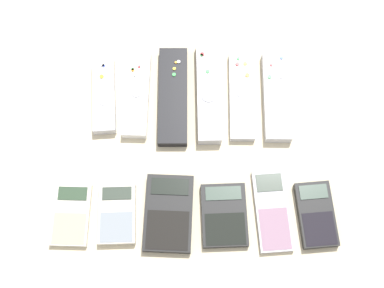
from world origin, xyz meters
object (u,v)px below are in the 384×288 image
at_px(calculator_1, 117,214).
at_px(calculator_5, 316,215).
at_px(remote_0, 104,96).
at_px(remote_2, 173,96).
at_px(calculator_0, 71,215).
at_px(calculator_2, 169,213).
at_px(remote_5, 276,96).
at_px(remote_3, 208,92).
at_px(calculator_4, 272,210).
at_px(calculator_3, 224,215).
at_px(remote_1, 137,94).
at_px(remote_4, 241,96).

relative_size(calculator_1, calculator_5, 0.89).
distance_m(remote_0, remote_2, 0.14).
bearing_deg(calculator_0, calculator_1, 2.10).
bearing_deg(calculator_2, calculator_1, -176.50).
bearing_deg(remote_0, remote_5, -4.08).
height_order(remote_3, remote_5, remote_3).
relative_size(calculator_2, calculator_4, 0.94).
xyz_separation_m(remote_0, calculator_0, (-0.05, -0.24, -0.00)).
distance_m(remote_3, calculator_3, 0.25).
bearing_deg(calculator_1, calculator_4, -0.16).
relative_size(calculator_0, calculator_1, 1.06).
height_order(remote_1, remote_4, remote_1).
distance_m(remote_2, remote_5, 0.21).
height_order(remote_4, calculator_5, same).
relative_size(remote_0, calculator_5, 1.24).
height_order(remote_1, remote_3, remote_3).
distance_m(remote_1, calculator_0, 0.28).
bearing_deg(calculator_1, remote_2, 65.53).
xyz_separation_m(remote_3, remote_4, (0.07, -0.01, -0.00)).
height_order(remote_4, calculator_2, same).
distance_m(calculator_1, calculator_3, 0.20).
relative_size(remote_2, calculator_2, 1.40).
bearing_deg(calculator_2, remote_0, 121.64).
bearing_deg(calculator_2, calculator_0, -176.75).
xyz_separation_m(remote_4, calculator_1, (-0.25, -0.24, 0.00)).
height_order(remote_5, calculator_1, remote_5).
height_order(remote_0, calculator_1, remote_0).
xyz_separation_m(remote_5, calculator_0, (-0.40, -0.24, -0.00)).
relative_size(calculator_2, calculator_3, 1.24).
relative_size(calculator_1, calculator_2, 0.75).
distance_m(remote_1, calculator_4, 0.36).
height_order(remote_1, calculator_2, remote_1).
xyz_separation_m(remote_4, calculator_0, (-0.33, -0.24, -0.00)).
distance_m(remote_0, remote_4, 0.28).
relative_size(remote_1, remote_3, 0.87).
height_order(remote_1, remote_2, same).
distance_m(remote_4, calculator_4, 0.24).
bearing_deg(calculator_0, remote_1, 66.64).
bearing_deg(calculator_4, calculator_3, -178.30).
distance_m(remote_4, calculator_0, 0.41).
distance_m(remote_1, calculator_2, 0.26).
distance_m(remote_4, calculator_1, 0.34).
bearing_deg(calculator_0, calculator_2, 2.38).
bearing_deg(remote_2, calculator_5, -42.02).
bearing_deg(remote_1, remote_4, 0.42).
bearing_deg(calculator_5, calculator_1, 175.01).
xyz_separation_m(remote_0, remote_3, (0.21, 0.01, 0.00)).
bearing_deg(calculator_0, calculator_5, 1.51).
relative_size(remote_3, calculator_3, 1.80).
xyz_separation_m(remote_1, remote_5, (0.28, -0.01, 0.00)).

